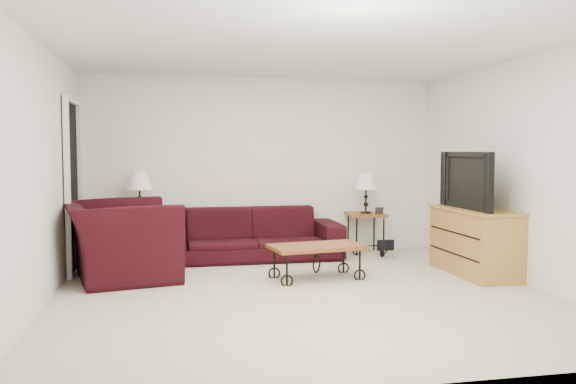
% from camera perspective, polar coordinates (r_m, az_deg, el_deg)
% --- Properties ---
extents(ground, '(5.00, 5.00, 0.00)m').
position_cam_1_polar(ground, '(6.22, 1.31, -9.68)').
color(ground, beige).
rests_on(ground, ground).
extents(wall_back, '(5.00, 0.02, 2.50)m').
position_cam_1_polar(wall_back, '(8.50, -2.43, 2.51)').
color(wall_back, white).
rests_on(wall_back, ground).
extents(wall_front, '(5.00, 0.02, 2.50)m').
position_cam_1_polar(wall_front, '(3.65, 10.10, 0.48)').
color(wall_front, white).
rests_on(wall_front, ground).
extents(wall_left, '(0.02, 5.00, 2.50)m').
position_cam_1_polar(wall_left, '(6.01, -22.63, 1.59)').
color(wall_left, white).
rests_on(wall_left, ground).
extents(wall_right, '(0.02, 5.00, 2.50)m').
position_cam_1_polar(wall_right, '(7.04, 21.60, 1.93)').
color(wall_right, white).
rests_on(wall_right, ground).
extents(ceiling, '(5.00, 5.00, 0.00)m').
position_cam_1_polar(ceiling, '(6.13, 1.35, 13.67)').
color(ceiling, white).
rests_on(ceiling, wall_back).
extents(doorway, '(0.08, 0.94, 2.04)m').
position_cam_1_polar(doorway, '(7.64, -19.99, 0.38)').
color(doorway, black).
rests_on(doorway, ground).
extents(sofa, '(2.36, 0.92, 0.69)m').
position_cam_1_polar(sofa, '(8.07, -3.38, -4.02)').
color(sofa, black).
rests_on(sofa, ground).
extents(side_table_left, '(0.56, 0.56, 0.60)m').
position_cam_1_polar(side_table_left, '(8.18, -13.96, -4.35)').
color(side_table_left, brown).
rests_on(side_table_left, ground).
extents(side_table_right, '(0.57, 0.57, 0.57)m').
position_cam_1_polar(side_table_right, '(8.64, 7.45, -3.91)').
color(side_table_right, brown).
rests_on(side_table_right, ground).
extents(lamp_left, '(0.35, 0.35, 0.60)m').
position_cam_1_polar(lamp_left, '(8.12, -14.04, -0.18)').
color(lamp_left, black).
rests_on(lamp_left, side_table_left).
extents(lamp_right, '(0.35, 0.35, 0.57)m').
position_cam_1_polar(lamp_right, '(8.58, 7.48, -0.11)').
color(lamp_right, black).
rests_on(lamp_right, side_table_right).
extents(photo_frame_left, '(0.12, 0.03, 0.10)m').
position_cam_1_polar(photo_frame_left, '(8.00, -15.13, -2.05)').
color(photo_frame_left, black).
rests_on(photo_frame_left, side_table_left).
extents(photo_frame_right, '(0.11, 0.05, 0.10)m').
position_cam_1_polar(photo_frame_right, '(8.51, 8.75, -1.77)').
color(photo_frame_right, black).
rests_on(photo_frame_right, side_table_right).
extents(coffee_table, '(1.12, 0.71, 0.39)m').
position_cam_1_polar(coffee_table, '(6.85, 2.77, -6.71)').
color(coffee_table, brown).
rests_on(coffee_table, ground).
extents(armchair, '(1.44, 1.58, 0.88)m').
position_cam_1_polar(armchair, '(7.09, -15.74, -4.48)').
color(armchair, black).
rests_on(armchair, ground).
extents(throw_pillow, '(0.19, 0.41, 0.40)m').
position_cam_1_polar(throw_pillow, '(7.02, -14.56, -3.90)').
color(throw_pillow, red).
rests_on(throw_pillow, armchair).
extents(tv_stand, '(0.54, 1.30, 0.78)m').
position_cam_1_polar(tv_stand, '(7.42, 17.47, -4.55)').
color(tv_stand, '#B78A44').
rests_on(tv_stand, ground).
extents(television, '(0.15, 1.17, 0.67)m').
position_cam_1_polar(television, '(7.34, 17.46, 1.07)').
color(television, black).
rests_on(television, tv_stand).
extents(backpack, '(0.37, 0.30, 0.45)m').
position_cam_1_polar(backpack, '(8.33, 9.04, -4.66)').
color(backpack, black).
rests_on(backpack, ground).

